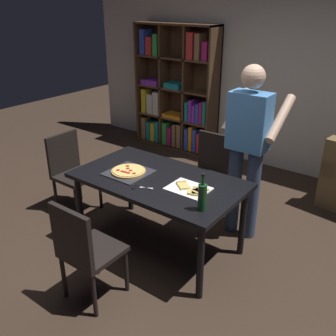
{
  "coord_description": "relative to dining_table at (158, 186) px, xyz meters",
  "views": [
    {
      "loc": [
        1.96,
        -2.48,
        2.28
      ],
      "look_at": [
        0.0,
        0.15,
        0.8
      ],
      "focal_mm": 40.34,
      "sensor_mm": 36.0,
      "label": 1
    }
  ],
  "objects": [
    {
      "name": "chair_near_camera",
      "position": [
        -0.0,
        -0.94,
        -0.16
      ],
      "size": [
        0.42,
        0.42,
        0.9
      ],
      "color": "black",
      "rests_on": "ground_plane"
    },
    {
      "name": "pizza_slices_on_towel",
      "position": [
        0.38,
        -0.02,
        0.09
      ],
      "size": [
        0.37,
        0.28,
        0.03
      ],
      "color": "white",
      "rests_on": "dining_table"
    },
    {
      "name": "chair_left_end",
      "position": [
        -1.28,
        0.0,
        -0.16
      ],
      "size": [
        0.42,
        0.42,
        0.9
      ],
      "color": "black",
      "rests_on": "ground_plane"
    },
    {
      "name": "pepperoni_pizza_on_tray",
      "position": [
        -0.3,
        -0.08,
        0.09
      ],
      "size": [
        0.39,
        0.39,
        0.04
      ],
      "color": "#2D2D33",
      "rests_on": "dining_table"
    },
    {
      "name": "bookshelf",
      "position": [
        -1.5,
        2.37,
        0.2
      ],
      "size": [
        1.4,
        0.35,
        1.95
      ],
      "color": "#513823",
      "rests_on": "ground_plane"
    },
    {
      "name": "ground_plane",
      "position": [
        0.0,
        0.0,
        -0.67
      ],
      "size": [
        12.0,
        12.0,
        0.0
      ],
      "primitive_type": "plane",
      "color": "#38281E"
    },
    {
      "name": "chair_far_side",
      "position": [
        0.0,
        0.94,
        -0.16
      ],
      "size": [
        0.42,
        0.42,
        0.9
      ],
      "color": "black",
      "rests_on": "ground_plane"
    },
    {
      "name": "dining_table",
      "position": [
        0.0,
        0.0,
        0.0
      ],
      "size": [
        1.59,
        0.9,
        0.75
      ],
      "color": "black",
      "rests_on": "ground_plane"
    },
    {
      "name": "kitchen_scissors",
      "position": [
        -0.02,
        -0.26,
        0.08
      ],
      "size": [
        0.2,
        0.13,
        0.01
      ],
      "color": "silver",
      "rests_on": "dining_table"
    },
    {
      "name": "back_wall",
      "position": [
        0.0,
        2.6,
        0.73
      ],
      "size": [
        6.4,
        0.1,
        2.8
      ],
      "primitive_type": "cube",
      "color": "silver",
      "rests_on": "ground_plane"
    },
    {
      "name": "wine_bottle",
      "position": [
        0.63,
        -0.25,
        0.2
      ],
      "size": [
        0.07,
        0.07,
        0.32
      ],
      "color": "#194723",
      "rests_on": "dining_table"
    },
    {
      "name": "person_serving_pizza",
      "position": [
        0.54,
        0.72,
        0.33
      ],
      "size": [
        0.55,
        0.54,
        1.75
      ],
      "color": "#38476B",
      "rests_on": "ground_plane"
    }
  ]
}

